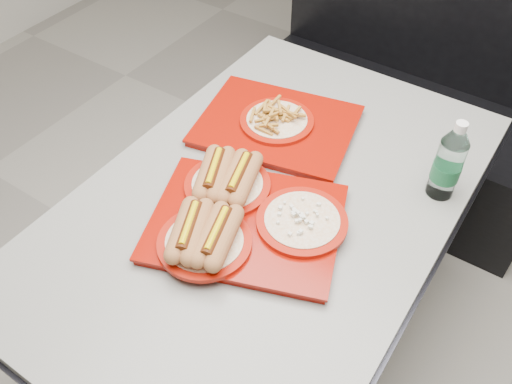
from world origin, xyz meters
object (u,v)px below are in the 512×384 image
Objects in this scene: booth_bench at (405,99)px; water_bottle at (448,164)px; diner_table at (267,236)px; tray_far at (277,122)px; tray_near at (238,215)px.

booth_bench is 1.01m from water_bottle.
tray_far is (-0.13, 0.25, 0.19)m from diner_table.
booth_bench is (0.00, 1.09, -0.18)m from diner_table.
diner_table is at bearing 85.98° from tray_near.
booth_bench reaches higher than tray_far.
water_bottle is (0.50, 0.02, 0.08)m from tray_far.
tray_near is at bearing -71.83° from tray_far.
water_bottle is (0.37, -0.82, 0.45)m from booth_bench.
tray_far is (-0.12, 0.38, -0.01)m from tray_near.
diner_table is 2.50× the size of tray_near.
tray_near is at bearing -90.41° from booth_bench.
tray_near is (-0.01, -1.22, 0.39)m from booth_bench.
diner_table is 0.53m from water_bottle.
diner_table is 1.05× the size of booth_bench.
diner_table is at bearing -62.26° from tray_far.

